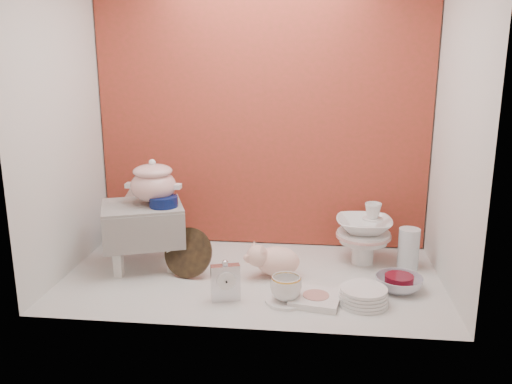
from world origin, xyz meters
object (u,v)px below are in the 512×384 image
Objects in this scene: mantel_clock at (225,281)px; plush_pig at (278,261)px; porcelain_tower at (364,233)px; dinner_plate_stack at (363,296)px; blue_white_vase at (133,224)px; crystal_bowl at (399,283)px; step_stool at (143,236)px; gold_rim_teacup at (286,288)px; soup_tureen at (153,181)px; floral_platter at (140,208)px.

plush_pig is at bearing 36.70° from mantel_clock.
porcelain_tower is (0.63, 0.51, 0.07)m from mantel_clock.
plush_pig reaches higher than dinner_plate_stack.
blue_white_vase is at bearing 161.25° from plush_pig.
blue_white_vase is at bearing 174.52° from porcelain_tower.
plush_pig is at bearing -22.52° from blue_white_vase.
plush_pig reaches higher than crystal_bowl.
porcelain_tower is at bearing -11.68° from step_stool.
gold_rim_teacup is at bearing -34.77° from blue_white_vase.
gold_rim_teacup is (0.06, -0.27, -0.01)m from plush_pig.
porcelain_tower is at bearing 7.92° from soup_tureen.
crystal_bowl is at bearing -66.71° from porcelain_tower.
porcelain_tower reaches higher than plush_pig.
floral_platter is 1.92× the size of crystal_bowl.
blue_white_vase is 0.89m from mantel_clock.
gold_rim_teacup is at bearing -176.63° from dinner_plate_stack.
porcelain_tower is at bearing 31.88° from plush_pig.
gold_rim_teacup is at bearing -38.24° from floral_platter.
crystal_bowl is (1.18, -0.18, -0.40)m from soup_tureen.
crystal_bowl is 0.37m from porcelain_tower.
floral_platter is 1.52× the size of plush_pig.
mantel_clock is 0.60m from dinner_plate_stack.
mantel_clock is 0.57× the size of porcelain_tower.
crystal_bowl is (0.77, 0.19, -0.06)m from mantel_clock.
soup_tureen is 1.26m from crystal_bowl.
mantel_clock is at bearing -140.93° from porcelain_tower.
soup_tureen is 0.98× the size of plush_pig.
soup_tureen reaches higher than porcelain_tower.
floral_platter is 1.11m from gold_rim_teacup.
soup_tureen reaches higher than gold_rim_teacup.
step_stool is at bearing 164.05° from dinner_plate_stack.
blue_white_vase is (-0.02, -0.07, -0.08)m from floral_platter.
step_stool is at bearing -62.02° from blue_white_vase.
soup_tureen is at bearing 121.47° from mantel_clock.
porcelain_tower is at bearing 113.29° from crystal_bowl.
mantel_clock is (0.42, -0.36, -0.35)m from soup_tureen.
blue_white_vase is 0.78× the size of porcelain_tower.
floral_platter is 1.47m from crystal_bowl.
step_stool is 1.12m from dinner_plate_stack.
porcelain_tower reaches higher than crystal_bowl.
blue_white_vase reaches higher than mantel_clock.
blue_white_vase is (-0.21, 0.27, -0.31)m from soup_tureen.
floral_platter reaches higher than step_stool.
soup_tureen is 1.44× the size of mantel_clock.
floral_platter is 1.25m from porcelain_tower.
floral_platter is 1.26× the size of porcelain_tower.
crystal_bowl is (0.50, 0.18, -0.03)m from gold_rim_teacup.
porcelain_tower is at bearing 21.73° from mantel_clock.
step_stool is 0.68m from plush_pig.
floral_platter is at bearing 119.55° from soup_tureen.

